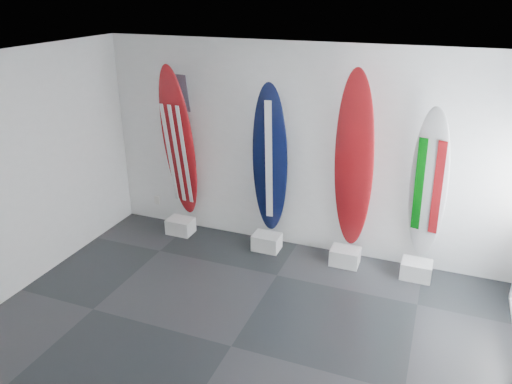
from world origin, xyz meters
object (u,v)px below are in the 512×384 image
at_px(surfboard_swiss, 354,163).
at_px(surfboard_navy, 270,161).
at_px(surfboard_italy, 428,186).
at_px(surfboard_usa, 179,144).

bearing_deg(surfboard_swiss, surfboard_navy, -164.77).
height_order(surfboard_swiss, surfboard_italy, surfboard_swiss).
bearing_deg(surfboard_navy, surfboard_swiss, -4.41).
distance_m(surfboard_navy, surfboard_swiss, 1.19).
height_order(surfboard_navy, surfboard_italy, surfboard_navy).
bearing_deg(surfboard_usa, surfboard_italy, 5.80).
bearing_deg(surfboard_italy, surfboard_swiss, -167.43).
relative_size(surfboard_swiss, surfboard_italy, 1.18).
xyz_separation_m(surfboard_navy, surfboard_italy, (2.15, 0.00, -0.07)).
relative_size(surfboard_usa, surfboard_swiss, 0.97).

